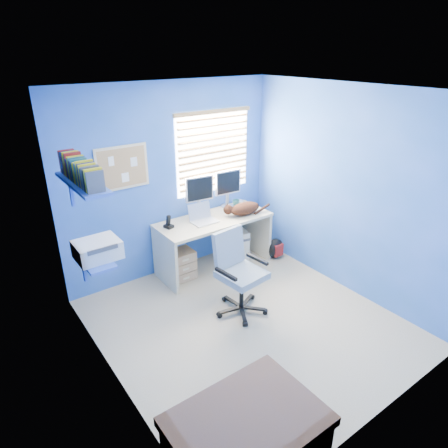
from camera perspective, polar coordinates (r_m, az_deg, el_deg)
floor at (r=4.64m, az=3.33°, el=-13.94°), size 3.00×3.20×0.00m
ceiling at (r=3.68m, az=4.30°, el=18.49°), size 3.00×3.20×0.00m
wall_back at (r=5.24m, az=-7.50°, el=6.03°), size 3.00×0.01×2.50m
wall_front at (r=3.09m, az=23.21°, el=-9.33°), size 3.00×0.01×2.50m
wall_left at (r=3.34m, az=-16.65°, el=-5.76°), size 0.01×3.20×2.50m
wall_right at (r=5.03m, az=17.09°, el=4.37°), size 0.01×3.20×2.50m
desk at (r=5.51m, az=-1.43°, el=-2.77°), size 1.57×0.65×0.74m
laptop at (r=5.20m, az=-2.83°, el=1.37°), size 0.33×0.26×0.22m
monitor_left at (r=5.41m, az=-3.62°, el=4.09°), size 0.41×0.17×0.54m
monitor_right at (r=5.67m, az=0.46°, el=5.06°), size 0.41×0.15×0.54m
phone at (r=5.09m, az=-7.95°, el=0.34°), size 0.12×0.13×0.17m
mug at (r=5.74m, az=1.73°, el=2.97°), size 0.10×0.09×0.10m
cd_spindle at (r=5.81m, az=2.14°, el=3.05°), size 0.13×0.13×0.07m
cat at (r=5.47m, az=3.01°, el=2.23°), size 0.52×0.37×0.17m
tower_pc at (r=5.85m, az=1.84°, el=-2.66°), size 0.27×0.47×0.45m
drawer_boxes at (r=5.35m, az=-6.23°, el=-5.80°), size 0.35×0.28×0.41m
yellow_book at (r=5.68m, az=1.94°, el=-4.71°), size 0.03×0.17×0.24m
backpack at (r=5.89m, az=7.32°, el=-3.47°), size 0.27×0.21×0.30m
bed_corner at (r=3.28m, az=3.23°, el=-28.63°), size 1.02×0.73×0.49m
office_chair at (r=4.64m, az=2.10°, el=-8.39°), size 0.63×0.63×0.98m
window_blinds at (r=5.46m, az=-1.45°, el=10.23°), size 1.15×0.05×1.10m
corkboard at (r=4.88m, az=-14.31°, el=7.81°), size 0.64×0.02×0.52m
wall_shelves at (r=3.95m, az=-18.82°, el=1.67°), size 0.42×0.90×1.05m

